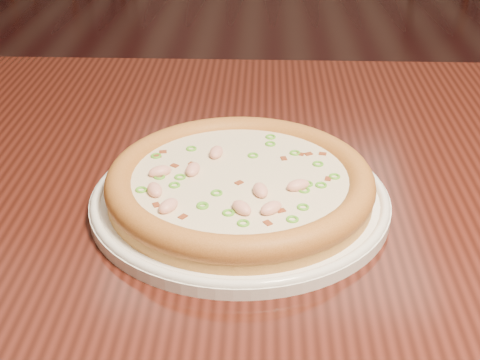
{
  "coord_description": "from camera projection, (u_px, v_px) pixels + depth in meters",
  "views": [
    {
      "loc": [
        -0.05,
        -1.41,
        1.11
      ],
      "look_at": [
        -0.07,
        -0.82,
        0.78
      ],
      "focal_mm": 50.0,
      "sensor_mm": 36.0,
      "label": 1
    }
  ],
  "objects": [
    {
      "name": "ground",
      "position": [
        278.0,
        282.0,
        1.78
      ],
      "size": [
        9.0,
        9.0,
        0.0
      ],
      "primitive_type": "plane",
      "color": "black"
    },
    {
      "name": "hero_table",
      "position": [
        344.0,
        256.0,
        0.78
      ],
      "size": [
        1.2,
        0.8,
        0.75
      ],
      "color": "black",
      "rests_on": "ground"
    },
    {
      "name": "pizza",
      "position": [
        240.0,
        183.0,
        0.68
      ],
      "size": [
        0.27,
        0.27,
        0.03
      ],
      "color": "gold",
      "rests_on": "plate"
    },
    {
      "name": "plate",
      "position": [
        240.0,
        198.0,
        0.69
      ],
      "size": [
        0.31,
        0.31,
        0.02
      ],
      "color": "white",
      "rests_on": "hero_table"
    }
  ]
}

